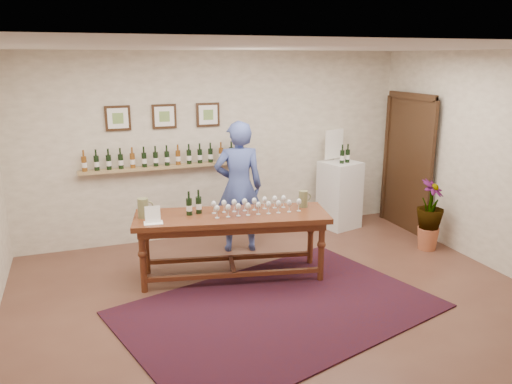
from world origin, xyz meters
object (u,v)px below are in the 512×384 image
object	(u,v)px
display_pedestal	(339,195)
person	(239,187)
tasting_table	(232,224)
potted_plant	(430,215)

from	to	relation	value
display_pedestal	person	xyz separation A→B (m)	(-1.86, -0.42, 0.40)
tasting_table	person	bearing A→B (deg)	78.63
tasting_table	display_pedestal	xyz separation A→B (m)	(2.24, 1.29, -0.17)
tasting_table	display_pedestal	world-z (taller)	display_pedestal
display_pedestal	person	distance (m)	1.95
potted_plant	person	bearing A→B (deg)	160.23
display_pedestal	person	world-z (taller)	person
tasting_table	person	size ratio (longest dim) A/B	1.32
display_pedestal	potted_plant	distance (m)	1.52
tasting_table	display_pedestal	bearing A→B (deg)	41.96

